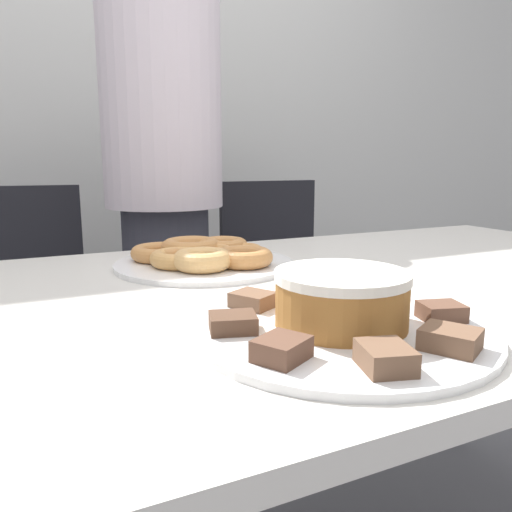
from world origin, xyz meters
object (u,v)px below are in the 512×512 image
Objects in this scene: office_chair_left at (20,345)px; frosted_cake at (341,298)px; plate_donuts at (204,264)px; plate_cake at (340,329)px; office_chair_right at (285,308)px; person_standing at (166,188)px.

office_chair_left is 5.27× the size of frosted_cake.
frosted_cake is at bearing -87.74° from plate_donuts.
plate_donuts is 2.16× the size of frosted_cake.
office_chair_left is 2.34× the size of plate_cake.
office_chair_right is 0.89m from plate_donuts.
office_chair_left is 1.21m from frosted_cake.
frosted_cake is at bearing -93.62° from person_standing.
plate_cake is 2.26× the size of frosted_cake.
plate_donuts is at bearing -54.24° from office_chair_left.
person_standing is at bearing 86.38° from frosted_cake.
plate_donuts is (-0.08, -0.58, -0.12)m from person_standing.
office_chair_left is 1.20m from plate_cake.
person_standing is at bearing 86.38° from plate_cake.
office_chair_right is at bearing 5.66° from office_chair_left.
plate_donuts is (0.37, -0.63, 0.34)m from office_chair_left.
frosted_cake is at bearing 0.00° from plate_cake.
office_chair_left is at bearing 173.96° from person_standing.
plate_donuts is at bearing -129.66° from office_chair_right.
plate_donuts is (-0.02, 0.46, 0.00)m from plate_cake.
office_chair_left is 1.00× the size of office_chair_right.
plate_cake and plate_donuts have the same top height.
person_standing is at bearing -0.39° from office_chair_left.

